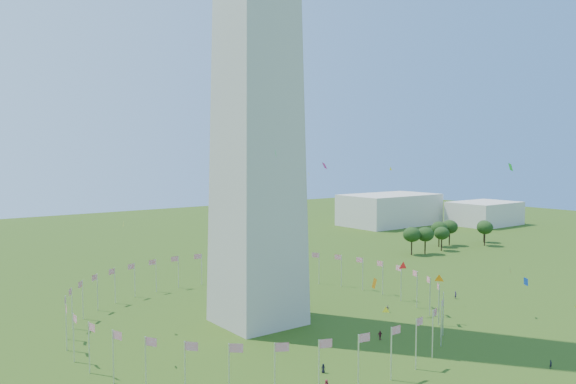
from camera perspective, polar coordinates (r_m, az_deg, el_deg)
name	(u,v)px	position (r m, az deg, el deg)	size (l,w,h in m)	color
flag_ring	(258,302)	(127.85, -3.10, -11.13)	(80.24, 80.24, 9.00)	silver
gov_building_east_a	(389,209)	(299.47, 10.27, -1.76)	(50.00, 30.00, 16.00)	beige
gov_building_east_b	(484,213)	(312.44, 19.33, -2.05)	(35.00, 25.00, 12.00)	beige
crowd	(443,378)	(100.64, 15.43, -17.72)	(98.82, 69.78, 1.93)	#3A1C54
kites_aloft	(396,255)	(119.48, 10.92, -6.33)	(79.19, 66.52, 34.30)	orange
tree_line_east	(448,236)	(230.83, 15.92, -4.33)	(53.35, 15.87, 10.25)	#224416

